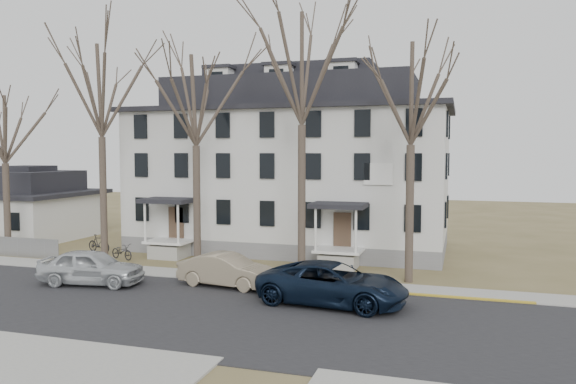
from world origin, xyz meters
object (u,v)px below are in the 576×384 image
(tree_bungalow, at_px, (4,124))
(car_silver, at_px, (91,268))
(small_house, at_px, (28,208))
(tree_mid_right, at_px, (412,86))
(bicycle_left, at_px, (122,252))
(tree_center, at_px, (302,60))
(car_navy, at_px, (333,284))
(car_tan, at_px, (227,271))
(bicycle_right, at_px, (99,244))
(tree_far_left, at_px, (101,83))
(tree_mid_left, at_px, (196,93))
(boarding_house, at_px, (292,167))

(tree_bungalow, height_order, car_silver, tree_bungalow)
(small_house, xyz_separation_m, tree_mid_right, (28.50, -6.20, 7.35))
(tree_mid_right, distance_m, bicycle_left, 19.13)
(tree_center, xyz_separation_m, tree_bungalow, (-19.00, 0.00, -2.97))
(car_navy, bearing_deg, tree_mid_right, -21.06)
(car_tan, height_order, bicycle_right, car_tan)
(tree_mid_right, distance_m, bicycle_right, 21.71)
(tree_mid_right, height_order, bicycle_right, tree_mid_right)
(bicycle_left, bearing_deg, bicycle_right, 78.98)
(tree_center, bearing_deg, bicycle_right, 170.52)
(car_navy, bearing_deg, car_silver, 96.09)
(bicycle_left, height_order, bicycle_right, bicycle_right)
(bicycle_right, bearing_deg, tree_far_left, -125.78)
(tree_far_left, height_order, car_navy, tree_far_left)
(tree_mid_left, xyz_separation_m, bicycle_right, (-8.09, 2.35, -9.04))
(small_house, relative_size, tree_far_left, 0.63)
(boarding_house, distance_m, tree_center, 10.39)
(car_tan, bearing_deg, bicycle_left, 71.07)
(small_house, relative_size, tree_center, 0.59)
(boarding_house, relative_size, car_tan, 4.42)
(tree_mid_left, height_order, tree_mid_right, same)
(car_tan, relative_size, car_navy, 0.75)
(tree_center, height_order, car_navy, tree_center)
(tree_far_left, xyz_separation_m, tree_mid_left, (6.00, 0.00, -0.74))
(tree_center, bearing_deg, bicycle_left, 176.50)
(tree_far_left, height_order, car_silver, tree_far_left)
(tree_mid_left, relative_size, tree_bungalow, 1.18)
(bicycle_left, bearing_deg, car_navy, -92.96)
(tree_center, xyz_separation_m, car_silver, (-9.04, -5.23, -10.23))
(car_navy, height_order, bicycle_right, car_navy)
(bicycle_left, bearing_deg, tree_mid_right, -72.65)
(tree_mid_left, height_order, car_navy, tree_mid_left)
(bicycle_right, bearing_deg, tree_mid_right, -84.27)
(tree_center, height_order, bicycle_left, tree_center)
(small_house, bearing_deg, car_tan, -25.78)
(small_house, bearing_deg, boarding_house, 5.59)
(boarding_house, xyz_separation_m, car_tan, (0.34, -11.78, -4.60))
(car_silver, relative_size, bicycle_left, 2.75)
(boarding_house, xyz_separation_m, tree_center, (3.00, -8.15, 5.71))
(tree_mid_right, relative_size, bicycle_left, 6.98)
(car_silver, relative_size, car_navy, 0.80)
(tree_mid_left, xyz_separation_m, car_tan, (3.34, -3.62, -8.83))
(car_navy, bearing_deg, tree_mid_left, 65.48)
(tree_far_left, relative_size, car_silver, 2.73)
(car_tan, bearing_deg, car_silver, 111.75)
(tree_mid_left, bearing_deg, tree_mid_right, 0.00)
(tree_mid_left, relative_size, tree_center, 0.87)
(tree_bungalow, bearing_deg, boarding_house, 27.01)
(tree_center, distance_m, car_tan, 11.25)
(tree_bungalow, distance_m, car_navy, 23.59)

